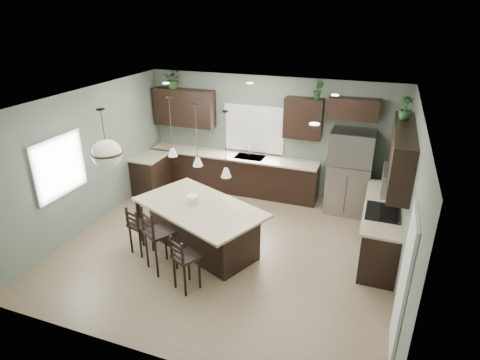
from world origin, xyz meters
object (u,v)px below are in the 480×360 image
kitchen_island (201,228)px  bar_stool_right (186,263)px  bar_stool_left (141,230)px  plant_back_left (173,79)px  refrigerator (349,172)px  bar_stool_center (160,239)px  serving_dish (192,199)px

kitchen_island → bar_stool_right: 1.13m
bar_stool_left → plant_back_left: bearing=123.4°
refrigerator → kitchen_island: bearing=-132.8°
bar_stool_center → bar_stool_right: (0.66, -0.33, -0.11)m
serving_dish → bar_stool_left: (-0.82, -0.53, -0.52)m
bar_stool_center → plant_back_left: (-1.56, 3.57, 2.03)m
bar_stool_center → bar_stool_right: 0.75m
plant_back_left → bar_stool_center: bearing=-66.4°
refrigerator → serving_dish: (-2.55, -2.47, 0.07)m
refrigerator → plant_back_left: size_ratio=4.04×
kitchen_island → bar_stool_center: 0.87m
bar_stool_left → bar_stool_right: bearing=-9.9°
kitchen_island → bar_stool_right: bar_stool_right is taller
serving_dish → bar_stool_center: bar_stool_center is taller
serving_dish → plant_back_left: size_ratio=0.52×
serving_dish → bar_stool_center: size_ratio=0.20×
plant_back_left → kitchen_island: bearing=-55.2°
bar_stool_left → bar_stool_center: (0.61, -0.32, 0.13)m
bar_stool_left → bar_stool_right: size_ratio=0.96×
kitchen_island → refrigerator: bearing=71.0°
kitchen_island → plant_back_left: bearing=148.6°
bar_stool_left → serving_dish: bearing=50.1°
kitchen_island → plant_back_left: (-1.95, 2.80, 2.17)m
plant_back_left → refrigerator: bearing=-3.3°
refrigerator → bar_stool_center: 4.33m
kitchen_island → bar_stool_left: (-1.00, -0.45, 0.01)m
refrigerator → bar_stool_left: 4.53m
bar_stool_right → bar_stool_center: bearing=-180.0°
refrigerator → plant_back_left: 4.64m
refrigerator → bar_stool_right: size_ratio=1.87×
refrigerator → serving_dish: bearing=-135.8°
bar_stool_right → plant_back_left: bearing=146.3°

